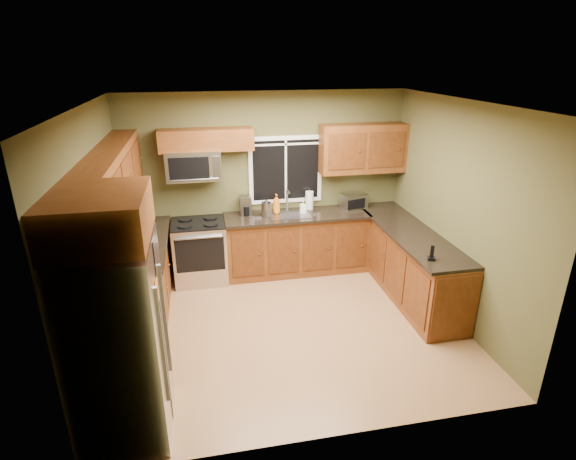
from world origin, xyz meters
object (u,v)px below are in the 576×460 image
object	(u,v)px
microwave	(194,165)
cordless_phone	(432,256)
range	(200,251)
toaster_oven	(354,201)
refrigerator	(120,342)
kettle	(266,209)
soap_bottle_a	(276,204)
paper_towel_roll	(309,200)
coffee_maker	(246,206)
soap_bottle_b	(303,207)

from	to	relation	value
microwave	cordless_phone	xyz separation A→B (m)	(2.66, -1.99, -0.73)
range	toaster_oven	world-z (taller)	toaster_oven
cordless_phone	range	bearing A→B (deg)	145.05
refrigerator	range	bearing A→B (deg)	76.03
range	kettle	bearing A→B (deg)	0.09
soap_bottle_a	cordless_phone	bearing A→B (deg)	-53.09
microwave	toaster_oven	xyz separation A→B (m)	(2.38, -0.03, -0.68)
microwave	paper_towel_roll	world-z (taller)	microwave
coffee_maker	kettle	size ratio (longest dim) A/B	1.03
paper_towel_roll	soap_bottle_b	xyz separation A→B (m)	(-0.14, -0.16, -0.04)
range	microwave	distance (m)	1.27
microwave	kettle	xyz separation A→B (m)	(1.00, -0.13, -0.67)
microwave	soap_bottle_a	bearing A→B (deg)	-0.65
toaster_oven	soap_bottle_a	world-z (taller)	soap_bottle_a
soap_bottle_a	range	bearing A→B (deg)	-174.01
kettle	soap_bottle_b	bearing A→B (deg)	5.23
microwave	toaster_oven	bearing A→B (deg)	-0.64
kettle	range	bearing A→B (deg)	-179.91
range	soap_bottle_a	world-z (taller)	soap_bottle_a
kettle	coffee_maker	bearing A→B (deg)	149.59
paper_towel_roll	cordless_phone	world-z (taller)	paper_towel_roll
range	soap_bottle_a	size ratio (longest dim) A/B	3.19
range	microwave	world-z (taller)	microwave
coffee_maker	soap_bottle_a	bearing A→B (deg)	-5.92
microwave	cordless_phone	size ratio (longest dim) A/B	4.17
range	paper_towel_roll	bearing A→B (deg)	7.06
refrigerator	toaster_oven	xyz separation A→B (m)	(3.07, 2.88, 0.15)
kettle	paper_towel_roll	bearing A→B (deg)	16.61
coffee_maker	soap_bottle_a	world-z (taller)	soap_bottle_a
soap_bottle_a	soap_bottle_b	bearing A→B (deg)	-10.03
microwave	soap_bottle_a	xyz separation A→B (m)	(1.17, -0.01, -0.64)
microwave	refrigerator	bearing A→B (deg)	-103.34
soap_bottle_b	microwave	bearing A→B (deg)	176.96
range	paper_towel_roll	world-z (taller)	paper_towel_roll
coffee_maker	cordless_phone	bearing A→B (deg)	-46.20
toaster_oven	cordless_phone	bearing A→B (deg)	-81.96
paper_towel_roll	cordless_phone	size ratio (longest dim) A/B	1.70
soap_bottle_b	toaster_oven	bearing A→B (deg)	3.96
range	coffee_maker	size ratio (longest dim) A/B	3.45
microwave	paper_towel_roll	distance (m)	1.82
toaster_oven	soap_bottle_b	size ratio (longest dim) A/B	2.22
kettle	cordless_phone	bearing A→B (deg)	-48.28
kettle	cordless_phone	world-z (taller)	kettle
range	kettle	world-z (taller)	kettle
cordless_phone	toaster_oven	bearing A→B (deg)	98.04
toaster_oven	kettle	world-z (taller)	kettle
range	cordless_phone	size ratio (longest dim) A/B	5.14
kettle	soap_bottle_a	xyz separation A→B (m)	(0.17, 0.12, 0.03)
microwave	soap_bottle_b	distance (m)	1.71
soap_bottle_b	cordless_phone	size ratio (longest dim) A/B	1.06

